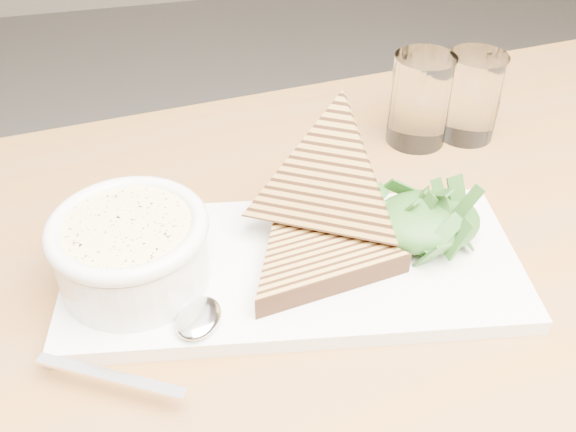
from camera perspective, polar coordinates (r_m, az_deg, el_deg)
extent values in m
cube|color=brown|center=(0.59, 17.48, -9.21)|extent=(1.37, 0.99, 0.04)
cube|color=white|center=(0.57, 0.48, -4.53)|extent=(0.42, 0.24, 0.01)
cylinder|color=white|center=(0.55, -13.60, -3.51)|extent=(0.13, 0.13, 0.05)
cylinder|color=#F8E295|center=(0.53, -14.08, -1.13)|extent=(0.11, 0.11, 0.01)
torus|color=white|center=(0.53, -14.11, -0.97)|extent=(0.13, 0.13, 0.01)
ellipsoid|color=#153812|center=(0.59, 12.08, -0.47)|extent=(0.10, 0.08, 0.04)
ellipsoid|color=silver|center=(0.52, -7.95, -8.95)|extent=(0.05, 0.06, 0.01)
cube|color=silver|center=(0.50, -15.52, -13.52)|extent=(0.11, 0.07, 0.00)
cylinder|color=white|center=(0.77, 15.99, 10.18)|extent=(0.07, 0.07, 0.10)
cylinder|color=white|center=(0.75, 11.67, 10.07)|extent=(0.07, 0.07, 0.10)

